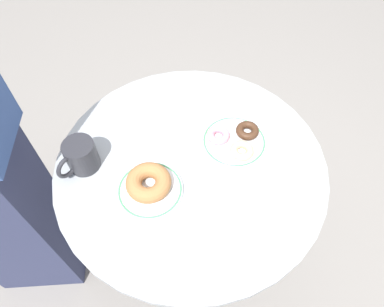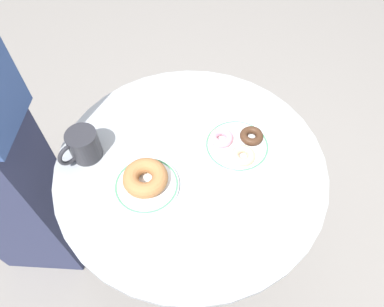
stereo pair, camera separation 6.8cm
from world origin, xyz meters
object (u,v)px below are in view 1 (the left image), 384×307
(donut_glazed, at_px, (242,151))
(plate_left, at_px, (150,190))
(plate_right, at_px, (234,141))
(paper_napkin, at_px, (250,233))
(donut_pink_frosted, at_px, (218,135))
(coffee_mug, at_px, (80,156))
(donut_chocolate, at_px, (247,131))
(donut_cinnamon, at_px, (149,182))
(cafe_table, at_px, (191,199))

(donut_glazed, bearing_deg, plate_left, 162.05)
(plate_right, xyz_separation_m, paper_napkin, (-0.18, -0.23, -0.00))
(plate_left, xyz_separation_m, donut_glazed, (0.27, -0.09, 0.02))
(plate_right, relative_size, donut_glazed, 2.73)
(donut_pink_frosted, xyz_separation_m, coffee_mug, (-0.35, 0.20, 0.02))
(donut_glazed, bearing_deg, paper_napkin, -132.17)
(coffee_mug, bearing_deg, plate_left, -66.00)
(donut_chocolate, xyz_separation_m, paper_napkin, (-0.23, -0.22, -0.02))
(donut_cinnamon, distance_m, donut_pink_frosted, 0.26)
(plate_left, bearing_deg, coffee_mug, 114.00)
(donut_pink_frosted, xyz_separation_m, donut_glazed, (0.01, -0.09, 0.00))
(plate_left, relative_size, plate_right, 0.94)
(donut_cinnamon, xyz_separation_m, coffee_mug, (-0.09, 0.19, 0.01))
(paper_napkin, bearing_deg, donut_glazed, 47.83)
(donut_chocolate, bearing_deg, paper_napkin, -136.43)
(cafe_table, xyz_separation_m, coffee_mug, (-0.23, 0.20, 0.27))
(cafe_table, xyz_separation_m, plate_right, (0.15, -0.04, 0.23))
(plate_right, xyz_separation_m, coffee_mug, (-0.38, 0.24, 0.04))
(plate_right, bearing_deg, donut_cinnamon, 170.27)
(plate_left, bearing_deg, paper_napkin, -68.08)
(donut_glazed, relative_size, paper_napkin, 0.51)
(plate_right, height_order, paper_napkin, plate_right)
(cafe_table, bearing_deg, donut_pink_frosted, 2.71)
(donut_pink_frosted, relative_size, donut_glazed, 1.00)
(donut_cinnamon, relative_size, donut_pink_frosted, 1.77)
(cafe_table, height_order, plate_right, plate_right)
(plate_left, relative_size, donut_cinnamon, 1.45)
(paper_napkin, bearing_deg, donut_pink_frosted, 60.06)
(plate_right, bearing_deg, paper_napkin, -128.78)
(donut_cinnamon, relative_size, donut_glazed, 1.77)
(plate_left, height_order, donut_pink_frosted, donut_pink_frosted)
(paper_napkin, bearing_deg, plate_right, 51.22)
(donut_cinnamon, bearing_deg, donut_glazed, -19.53)
(plate_right, relative_size, donut_pink_frosted, 2.73)
(cafe_table, bearing_deg, coffee_mug, 139.01)
(plate_left, distance_m, donut_glazed, 0.29)
(donut_cinnamon, bearing_deg, plate_left, -115.32)
(donut_cinnamon, distance_m, donut_glazed, 0.29)
(plate_right, height_order, donut_glazed, donut_glazed)
(donut_pink_frosted, bearing_deg, donut_chocolate, -31.74)
(donut_chocolate, xyz_separation_m, donut_pink_frosted, (-0.08, 0.05, 0.00))
(paper_napkin, xyz_separation_m, coffee_mug, (-0.20, 0.47, 0.04))
(donut_pink_frosted, height_order, coffee_mug, coffee_mug)
(plate_right, distance_m, donut_pink_frosted, 0.05)
(donut_cinnamon, height_order, donut_glazed, donut_cinnamon)
(cafe_table, height_order, paper_napkin, paper_napkin)
(plate_left, bearing_deg, plate_right, -8.24)
(plate_right, xyz_separation_m, donut_glazed, (-0.02, -0.05, 0.02))
(donut_cinnamon, bearing_deg, donut_chocolate, -9.45)
(coffee_mug, bearing_deg, donut_pink_frosted, -29.32)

